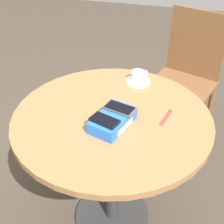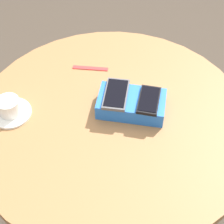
% 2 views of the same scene
% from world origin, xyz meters
% --- Properties ---
extents(ground_plane, '(8.00, 8.00, 0.00)m').
position_xyz_m(ground_plane, '(0.00, 0.00, 0.00)').
color(ground_plane, '#42382D').
extents(round_table, '(0.89, 0.89, 0.72)m').
position_xyz_m(round_table, '(0.00, 0.00, 0.59)').
color(round_table, '#2D2D2D').
rests_on(round_table, ground_plane).
extents(phone_box, '(0.24, 0.18, 0.05)m').
position_xyz_m(phone_box, '(-0.07, -0.02, 0.75)').
color(phone_box, blue).
rests_on(phone_box, round_table).
extents(phone_black, '(0.10, 0.13, 0.01)m').
position_xyz_m(phone_black, '(-0.12, -0.00, 0.78)').
color(phone_black, black).
rests_on(phone_black, phone_box).
extents(phone_gray, '(0.11, 0.15, 0.01)m').
position_xyz_m(phone_gray, '(-0.02, -0.04, 0.78)').
color(phone_gray, '#515156').
rests_on(phone_gray, phone_box).
extents(saucer, '(0.13, 0.13, 0.01)m').
position_xyz_m(saucer, '(0.32, -0.05, 0.73)').
color(saucer, white).
rests_on(saucer, round_table).
extents(coffee_cup, '(0.09, 0.08, 0.05)m').
position_xyz_m(coffee_cup, '(0.32, -0.05, 0.76)').
color(coffee_cup, white).
rests_on(coffee_cup, saucer).
extents(lanyard_strap, '(0.13, 0.04, 0.00)m').
position_xyz_m(lanyard_strap, '(0.05, -0.23, 0.72)').
color(lanyard_strap, red).
rests_on(lanyard_strap, round_table).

